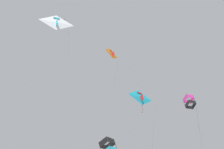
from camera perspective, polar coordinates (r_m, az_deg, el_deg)
The scene contains 6 objects.
kite_box_mid_left at distance 45.47m, azimuth 11.40°, elevation -4.00°, with size 1.96×1.58×8.90m.
kite_fish_highest at distance 48.10m, azimuth -7.28°, elevation 7.63°, with size 2.09×1.51×5.81m.
kite_box_low_drifter at distance 47.49m, azimuth -0.52°, elevation -10.83°, with size 2.63×2.03×7.05m.
kite_delta_upper_right at distance 43.13m, azimuth -8.22°, elevation 7.64°, with size 2.08×2.60×1.74m.
kite_delta_far_centre at distance 54.10m, azimuth -0.03°, elevation 3.11°, with size 1.04×2.10×5.71m.
kite_delta_near_right at distance 50.30m, azimuth 4.25°, elevation -3.40°, with size 2.58×2.97×9.60m.
Camera 1 is at (22.39, -32.10, 14.10)m, focal length 61.82 mm.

